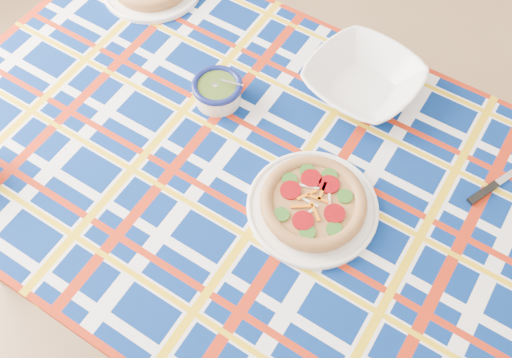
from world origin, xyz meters
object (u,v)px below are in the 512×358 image
at_px(main_focaccia_plate, 313,203).
at_px(serving_bowl, 363,80).
at_px(dining_table, 253,186).
at_px(pesto_bowl, 217,90).

relative_size(main_focaccia_plate, serving_bowl, 1.10).
relative_size(dining_table, serving_bowl, 6.19).
height_order(dining_table, main_focaccia_plate, main_focaccia_plate).
bearing_deg(pesto_bowl, main_focaccia_plate, -28.36).
distance_m(dining_table, pesto_bowl, 0.24).
distance_m(dining_table, main_focaccia_plate, 0.19).
bearing_deg(dining_table, serving_bowl, 73.88).
relative_size(main_focaccia_plate, pesto_bowl, 2.39).
bearing_deg(serving_bowl, dining_table, -112.25).
bearing_deg(pesto_bowl, dining_table, -40.69).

